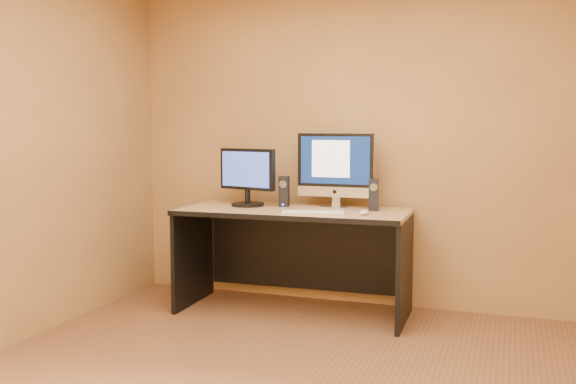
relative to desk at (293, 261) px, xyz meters
The scene contains 10 objects.
walls 1.85m from the desk, 72.77° to the right, with size 4.00×4.00×2.60m, color #A57A42, non-canonical shape.
desk is the anchor object (origin of this frame).
imac 0.79m from the desk, 38.90° to the left, with size 0.63×0.23×0.61m, color #B4B4B8, non-canonical shape.
second_monitor 0.77m from the desk, 168.05° to the left, with size 0.53×0.26×0.46m, color black, non-canonical shape.
speaker_left 0.57m from the desk, 130.76° to the left, with size 0.07×0.08×0.24m, color black, non-canonical shape.
speaker_right 0.81m from the desk, 13.22° to the left, with size 0.07×0.08×0.24m, color black, non-canonical shape.
keyboard 0.51m from the desk, 41.31° to the right, with size 0.47×0.13×0.02m, color silver.
mouse 0.74m from the desk, 12.43° to the right, with size 0.06×0.11×0.04m, color silver.
cable_a 0.60m from the desk, 44.40° to the left, with size 0.01×0.01×0.24m, color black.
cable_b 0.56m from the desk, 51.63° to the left, with size 0.01×0.01×0.20m, color black.
Camera 1 is at (1.11, -3.11, 1.45)m, focal length 40.00 mm.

